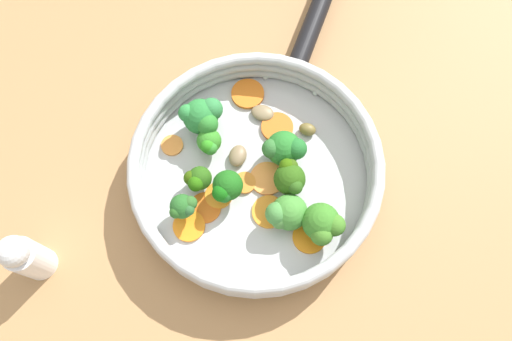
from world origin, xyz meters
TOP-DOWN VIEW (x-y plane):
  - ground_plane at (0.00, 0.00)m, footprint 4.00×4.00m
  - skillet at (0.00, 0.00)m, footprint 0.30×0.30m
  - skillet_rim_wall at (0.00, 0.00)m, footprint 0.31×0.31m
  - skillet_handle at (-0.24, -0.01)m, footprint 0.19×0.04m
  - skillet_rivet_left at (-0.14, 0.03)m, footprint 0.01×0.01m
  - skillet_rivet_right at (-0.14, -0.04)m, footprint 0.01×0.01m
  - carrot_slice_0 at (0.07, -0.04)m, footprint 0.04×0.04m
  - carrot_slice_1 at (-0.10, -0.06)m, footprint 0.06×0.06m
  - carrot_slice_2 at (0.04, 0.03)m, footprint 0.05×0.05m
  - carrot_slice_3 at (-0.07, 0.00)m, footprint 0.05×0.05m
  - carrot_slice_4 at (0.01, -0.12)m, footprint 0.04×0.04m
  - carrot_slice_5 at (0.05, 0.09)m, footprint 0.05×0.05m
  - carrot_slice_6 at (0.04, -0.03)m, footprint 0.05×0.05m
  - carrot_slice_7 at (0.10, -0.05)m, footprint 0.06×0.06m
  - carrot_slice_8 at (-0.00, 0.02)m, footprint 0.06×0.06m
  - carrot_slice_9 at (0.02, -0.01)m, footprint 0.04×0.04m
  - broccoli_floret_0 at (-0.04, 0.02)m, footprint 0.04×0.05m
  - broccoli_floret_1 at (0.04, -0.02)m, footprint 0.04×0.04m
  - broccoli_floret_2 at (-0.03, -0.09)m, footprint 0.05×0.05m
  - broccoli_floret_3 at (0.08, -0.06)m, footprint 0.03×0.03m
  - broccoli_floret_4 at (-0.01, -0.07)m, footprint 0.04×0.03m
  - broccoli_floret_5 at (0.04, 0.06)m, footprint 0.05×0.05m
  - broccoli_floret_6 at (0.04, 0.10)m, footprint 0.05×0.05m
  - broccoli_floret_7 at (0.04, -0.06)m, footprint 0.04×0.03m
  - broccoli_floret_8 at (-0.00, 0.04)m, footprint 0.04×0.04m
  - mushroom_piece_0 at (-0.01, -0.03)m, footprint 0.03×0.03m
  - mushroom_piece_1 at (-0.08, -0.03)m, footprint 0.03×0.03m
  - mushroom_piece_2 at (-0.08, 0.04)m, footprint 0.02×0.02m
  - salt_shaker at (0.21, -0.20)m, footprint 0.04×0.04m

SIDE VIEW (x-z plane):
  - ground_plane at x=0.00m, z-range 0.00..0.00m
  - skillet at x=0.00m, z-range 0.00..0.02m
  - carrot_slice_0 at x=0.07m, z-range 0.02..0.02m
  - carrot_slice_2 at x=0.04m, z-range 0.02..0.02m
  - carrot_slice_5 at x=0.05m, z-range 0.02..0.02m
  - carrot_slice_4 at x=0.01m, z-range 0.02..0.02m
  - carrot_slice_6 at x=0.04m, z-range 0.02..0.02m
  - carrot_slice_8 at x=0.00m, z-range 0.02..0.02m
  - carrot_slice_7 at x=0.10m, z-range 0.02..0.02m
  - carrot_slice_9 at x=0.02m, z-range 0.02..0.02m
  - carrot_slice_1 at x=-0.10m, z-range 0.02..0.02m
  - carrot_slice_3 at x=-0.07m, z-range 0.02..0.02m
  - skillet_rivet_left at x=-0.14m, z-range 0.02..0.03m
  - skillet_rivet_right at x=-0.14m, z-range 0.02..0.03m
  - mushroom_piece_1 at x=-0.08m, z-range 0.02..0.03m
  - mushroom_piece_0 at x=-0.01m, z-range 0.02..0.03m
  - mushroom_piece_2 at x=-0.08m, z-range 0.02..0.03m
  - skillet_handle at x=-0.24m, z-range 0.02..0.04m
  - broccoli_floret_7 at x=0.04m, z-range 0.02..0.06m
  - skillet_rim_wall at x=0.00m, z-range 0.02..0.06m
  - broccoli_floret_4 at x=-0.01m, z-range 0.02..0.06m
  - broccoli_floret_5 at x=0.04m, z-range 0.02..0.07m
  - broccoli_floret_3 at x=0.08m, z-range 0.02..0.07m
  - broccoli_floret_0 at x=-0.04m, z-range 0.02..0.07m
  - salt_shaker at x=0.21m, z-range 0.00..0.10m
  - broccoli_floret_6 at x=0.04m, z-range 0.02..0.08m
  - broccoli_floret_1 at x=0.04m, z-range 0.02..0.07m
  - broccoli_floret_8 at x=0.00m, z-range 0.02..0.07m
  - broccoli_floret_2 at x=-0.03m, z-range 0.02..0.08m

